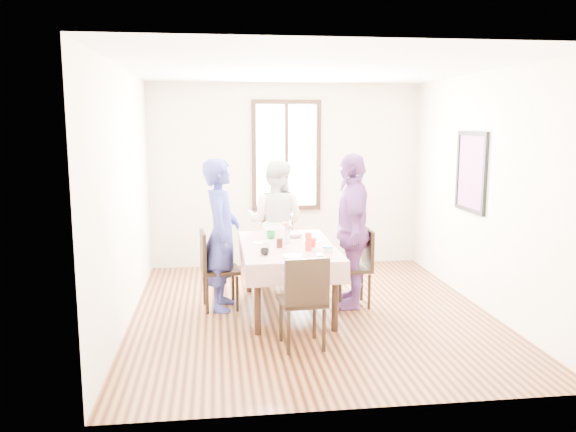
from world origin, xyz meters
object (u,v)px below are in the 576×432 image
object	(u,v)px
chair_right	(352,268)
dining_table	(287,278)
chair_far	(277,250)
chair_near	(302,301)
person_right	(351,231)
person_left	(221,235)
chair_left	(220,270)
person_far	(277,223)

from	to	relation	value
chair_right	dining_table	bearing A→B (deg)	93.82
chair_far	chair_near	distance (m)	2.23
chair_far	person_right	bearing A→B (deg)	132.42
chair_right	person_right	distance (m)	0.44
chair_near	dining_table	bearing A→B (deg)	84.50
dining_table	person_left	bearing A→B (deg)	168.43
chair_left	chair_right	distance (m)	1.53
chair_left	chair_near	xyz separation A→B (m)	(0.76, -1.27, 0.00)
chair_near	chair_right	bearing A→B (deg)	51.30
chair_right	person_far	world-z (taller)	person_far
dining_table	person_right	size ratio (longest dim) A/B	0.91
dining_table	chair_left	distance (m)	0.78
dining_table	chair_near	bearing A→B (deg)	-90.00
dining_table	chair_near	world-z (taller)	chair_near
chair_right	person_left	distance (m)	1.56
chair_far	chair_near	world-z (taller)	same
chair_far	person_left	size ratio (longest dim) A/B	0.52
chair_near	chair_left	bearing A→B (deg)	115.54
dining_table	person_left	world-z (taller)	person_left
person_right	dining_table	bearing A→B (deg)	-76.11
chair_left	chair_right	world-z (taller)	same
person_left	person_right	bearing A→B (deg)	-86.28
dining_table	person_left	size ratio (longest dim) A/B	0.94
chair_far	person_far	size ratio (longest dim) A/B	0.55
chair_near	person_right	world-z (taller)	person_right
chair_right	chair_near	bearing A→B (deg)	146.82
dining_table	chair_far	world-z (taller)	chair_far
dining_table	chair_left	xyz separation A→B (m)	(-0.76, 0.15, 0.08)
dining_table	person_right	xyz separation A→B (m)	(0.74, 0.05, 0.52)
chair_far	person_far	bearing A→B (deg)	97.52
chair_near	person_left	xyz separation A→B (m)	(-0.74, 1.27, 0.41)
chair_left	chair_far	size ratio (longest dim) A/B	1.00
chair_far	person_far	xyz separation A→B (m)	(-0.00, -0.02, 0.37)
person_left	person_right	xyz separation A→B (m)	(1.49, -0.10, 0.03)
chair_far	person_far	distance (m)	0.37
person_far	person_right	world-z (taller)	person_right
chair_near	person_left	size ratio (longest dim) A/B	0.52
chair_left	person_right	size ratio (longest dim) A/B	0.51
chair_near	person_left	world-z (taller)	person_left
chair_right	person_right	size ratio (longest dim) A/B	0.51
dining_table	person_right	world-z (taller)	person_right
dining_table	person_left	xyz separation A→B (m)	(-0.74, 0.15, 0.49)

